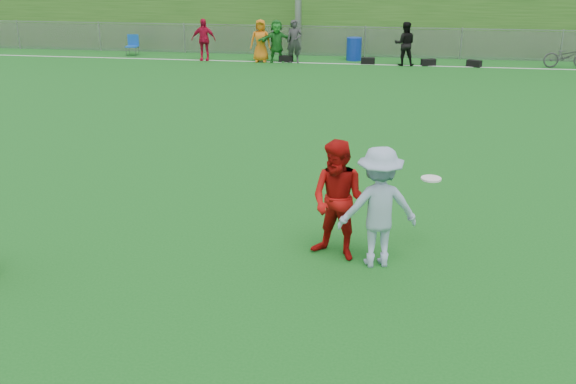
% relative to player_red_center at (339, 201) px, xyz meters
% --- Properties ---
extents(ground, '(120.00, 120.00, 0.00)m').
position_rel_player_red_center_xyz_m(ground, '(-0.48, -0.52, -0.89)').
color(ground, '#135B1A').
rests_on(ground, ground).
extents(sideline_far, '(60.00, 0.10, 0.01)m').
position_rel_player_red_center_xyz_m(sideline_far, '(-0.48, 17.48, -0.88)').
color(sideline_far, white).
rests_on(sideline_far, ground).
extents(fence, '(58.00, 0.06, 1.30)m').
position_rel_player_red_center_xyz_m(fence, '(-0.48, 19.48, -0.24)').
color(fence, gray).
rests_on(fence, ground).
extents(berm, '(120.00, 18.00, 3.00)m').
position_rel_player_red_center_xyz_m(berm, '(-0.48, 30.48, 0.61)').
color(berm, '#1D4814').
rests_on(berm, ground).
extents(spectator_row, '(9.12, 0.97, 1.69)m').
position_rel_player_red_center_xyz_m(spectator_row, '(-3.41, 17.48, -0.04)').
color(spectator_row, red).
rests_on(spectator_row, ground).
extents(gear_bags, '(8.08, 0.52, 0.26)m').
position_rel_player_red_center_xyz_m(gear_bags, '(0.54, 17.58, -0.76)').
color(gear_bags, black).
rests_on(gear_bags, ground).
extents(player_red_center, '(1.05, 0.94, 1.78)m').
position_rel_player_red_center_xyz_m(player_red_center, '(0.00, 0.00, 0.00)').
color(player_red_center, '#AB0D0B').
rests_on(player_red_center, ground).
extents(player_blue, '(1.27, 0.93, 1.76)m').
position_rel_player_red_center_xyz_m(player_blue, '(0.57, -0.14, -0.01)').
color(player_blue, '#92AACA').
rests_on(player_blue, ground).
extents(frisbee, '(0.30, 0.30, 0.03)m').
position_rel_player_red_center_xyz_m(frisbee, '(1.30, 0.43, 0.26)').
color(frisbee, silver).
rests_on(frisbee, ground).
extents(recycling_bin, '(0.64, 0.64, 0.93)m').
position_rel_player_red_center_xyz_m(recycling_bin, '(-0.88, 18.48, -0.42)').
color(recycling_bin, '#0E2C9F').
rests_on(recycling_bin, ground).
extents(camp_chair, '(0.52, 0.53, 0.88)m').
position_rel_player_red_center_xyz_m(camp_chair, '(-10.48, 18.31, -0.63)').
color(camp_chair, '#104CB1').
rests_on(camp_chair, ground).
extents(bicycle, '(1.74, 0.67, 0.90)m').
position_rel_player_red_center_xyz_m(bicycle, '(7.38, 17.90, -0.44)').
color(bicycle, '#303133').
rests_on(bicycle, ground).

